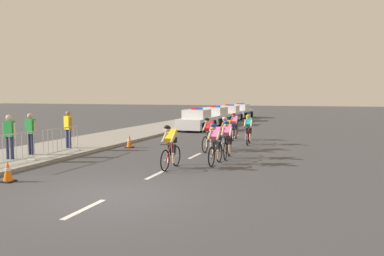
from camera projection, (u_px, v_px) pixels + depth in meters
The scene contains 22 objects.
ground_plane at pixel (113, 195), 9.91m from camera, with size 160.00×160.00×0.00m, color #424247.
sidewalk_slab at pixel (133, 133), 25.20m from camera, with size 4.05×60.00×0.12m, color gray.
kerb_edge at pixel (161, 134), 24.59m from camera, with size 0.16×60.00×0.13m, color #9E9E99.
lane_markings_centre at pixel (208, 149), 18.18m from camera, with size 0.14×21.60×0.01m.
cyclist_lead at pixel (171, 146), 13.40m from camera, with size 0.42×1.72×1.56m.
cyclist_second at pixel (215, 143), 14.18m from camera, with size 0.42×1.72×1.56m.
cyclist_third at pixel (227, 139), 15.57m from camera, with size 0.44×1.72×1.56m.
cyclist_fourth at pixel (209, 134), 17.52m from camera, with size 0.44×1.72×1.56m.
cyclist_fifth at pixel (226, 133), 18.07m from camera, with size 0.44×1.72×1.56m.
cyclist_sixth at pixel (248, 129), 19.85m from camera, with size 0.44×1.72×1.56m.
cyclist_seventh at pixel (235, 126), 21.85m from camera, with size 0.42×1.72×1.56m.
police_car_nearest at pixel (197, 121), 27.86m from camera, with size 2.02×4.41×1.59m.
police_car_second at pixel (216, 117), 32.66m from camera, with size 2.23×4.51×1.59m.
police_car_third at pixel (230, 114), 37.68m from camera, with size 2.10×4.45×1.59m.
police_car_furthest at pixel (241, 112), 42.68m from camera, with size 2.21×4.50×1.59m.
crowd_barrier_front at pixel (9, 150), 13.47m from camera, with size 0.60×2.32×1.07m.
crowd_barrier_middle at pixel (62, 141), 16.04m from camera, with size 0.57×2.32×1.07m.
traffic_cone_near at pixel (129, 141), 18.75m from camera, with size 0.36×0.36×0.64m.
traffic_cone_mid at pixel (8, 171), 11.41m from camera, with size 0.36×0.36×0.64m.
spectator_closest at pixel (30, 131), 15.73m from camera, with size 0.52×0.24×1.68m.
spectator_middle at pixel (68, 127), 17.70m from camera, with size 0.52×0.33×1.68m.
spectator_back at pixel (9, 134), 14.66m from camera, with size 0.53×0.26×1.68m.
Camera 1 is at (4.98, -8.60, 2.56)m, focal length 36.61 mm.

